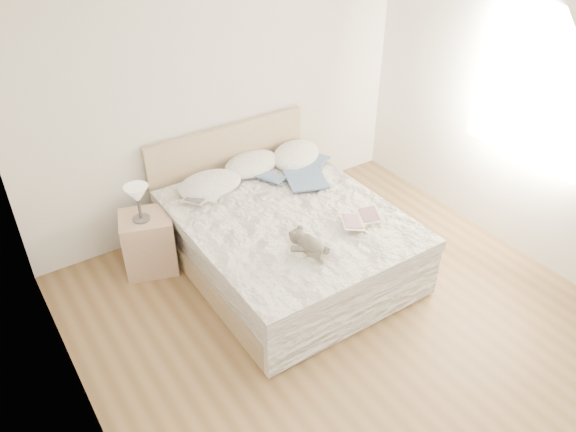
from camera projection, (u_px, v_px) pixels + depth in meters
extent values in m
cube|color=brown|center=(366.00, 341.00, 4.45)|extent=(4.00, 4.50, 0.00)
cube|color=silver|center=(221.00, 90.00, 5.23)|extent=(4.00, 0.02, 2.70)
cube|color=silver|center=(76.00, 317.00, 2.77)|extent=(0.02, 4.50, 2.70)
cube|color=silver|center=(566.00, 125.00, 4.60)|extent=(0.02, 4.50, 2.70)
cube|color=white|center=(537.00, 102.00, 4.74)|extent=(0.02, 1.30, 1.10)
cube|color=tan|center=(286.00, 256.00, 5.18)|extent=(1.68, 2.08, 0.20)
cube|color=white|center=(286.00, 234.00, 5.04)|extent=(1.60, 2.00, 0.30)
cube|color=white|center=(289.00, 219.00, 4.90)|extent=(1.72, 2.05, 0.10)
cube|color=tan|center=(229.00, 172.00, 5.67)|extent=(1.70, 0.06, 1.00)
cube|color=tan|center=(149.00, 243.00, 5.05)|extent=(0.55, 0.52, 0.56)
cylinder|color=#514B46|center=(141.00, 219.00, 4.86)|extent=(0.15, 0.15, 0.02)
cylinder|color=#3A3430|center=(139.00, 208.00, 4.79)|extent=(0.03, 0.03, 0.21)
cone|color=beige|center=(137.00, 194.00, 4.72)|extent=(0.24, 0.24, 0.15)
ellipsoid|color=white|center=(210.00, 184.00, 5.19)|extent=(0.62, 0.44, 0.19)
ellipsoid|color=white|center=(252.00, 164.00, 5.51)|extent=(0.68, 0.54, 0.18)
ellipsoid|color=white|center=(296.00, 155.00, 5.67)|extent=(0.77, 0.72, 0.19)
cube|color=silver|center=(202.00, 199.00, 5.01)|extent=(0.35, 0.33, 0.02)
cube|color=#FEF5CB|center=(361.00, 219.00, 4.74)|extent=(0.45, 0.39, 0.02)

